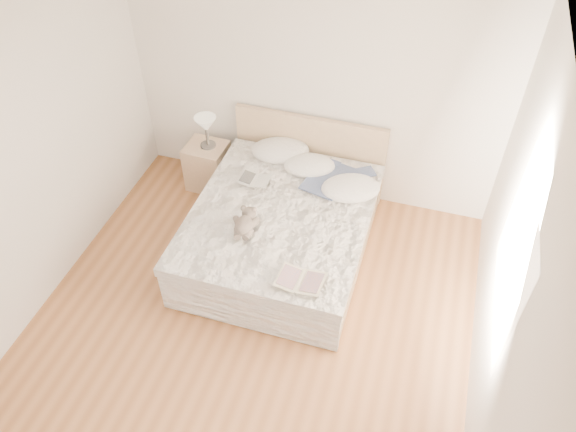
# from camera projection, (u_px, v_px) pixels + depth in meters

# --- Properties ---
(floor) EXTENTS (4.00, 4.50, 0.00)m
(floor) POSITION_uv_depth(u_px,v_px,m) (245.00, 338.00, 5.15)
(floor) COLOR brown
(floor) RESTS_ON ground
(ceiling) EXTENTS (4.00, 4.50, 0.00)m
(ceiling) POSITION_uv_depth(u_px,v_px,m) (220.00, 76.00, 3.28)
(ceiling) COLOR white
(ceiling) RESTS_ON ground
(wall_back) EXTENTS (4.00, 0.02, 2.70)m
(wall_back) POSITION_uv_depth(u_px,v_px,m) (313.00, 86.00, 5.76)
(wall_back) COLOR silver
(wall_back) RESTS_ON ground
(wall_left) EXTENTS (0.02, 4.50, 2.70)m
(wall_left) POSITION_uv_depth(u_px,v_px,m) (9.00, 185.00, 4.64)
(wall_left) COLOR silver
(wall_left) RESTS_ON ground
(wall_right) EXTENTS (0.02, 4.50, 2.70)m
(wall_right) POSITION_uv_depth(u_px,v_px,m) (511.00, 299.00, 3.79)
(wall_right) COLOR silver
(wall_right) RESTS_ON ground
(window) EXTENTS (0.02, 1.30, 1.10)m
(window) POSITION_uv_depth(u_px,v_px,m) (514.00, 257.00, 3.93)
(window) COLOR white
(window) RESTS_ON wall_right
(bed) EXTENTS (1.72, 2.14, 1.00)m
(bed) POSITION_uv_depth(u_px,v_px,m) (283.00, 227.00, 5.76)
(bed) COLOR tan
(bed) RESTS_ON floor
(nightstand) EXTENTS (0.46, 0.41, 0.56)m
(nightstand) POSITION_uv_depth(u_px,v_px,m) (208.00, 166.00, 6.52)
(nightstand) COLOR tan
(nightstand) RESTS_ON floor
(table_lamp) EXTENTS (0.31, 0.31, 0.38)m
(table_lamp) POSITION_uv_depth(u_px,v_px,m) (206.00, 126.00, 6.14)
(table_lamp) COLOR #47423E
(table_lamp) RESTS_ON nightstand
(pillow_left) EXTENTS (0.73, 0.60, 0.19)m
(pillow_left) POSITION_uv_depth(u_px,v_px,m) (280.00, 150.00, 6.14)
(pillow_left) COLOR white
(pillow_left) RESTS_ON bed
(pillow_middle) EXTENTS (0.63, 0.51, 0.16)m
(pillow_middle) POSITION_uv_depth(u_px,v_px,m) (309.00, 166.00, 5.95)
(pillow_middle) COLOR white
(pillow_middle) RESTS_ON bed
(pillow_right) EXTENTS (0.72, 0.63, 0.18)m
(pillow_right) POSITION_uv_depth(u_px,v_px,m) (351.00, 188.00, 5.69)
(pillow_right) COLOR white
(pillow_right) RESTS_ON bed
(blouse) EXTENTS (0.74, 0.77, 0.02)m
(blouse) POSITION_uv_depth(u_px,v_px,m) (328.00, 178.00, 5.81)
(blouse) COLOR #364366
(blouse) RESTS_ON bed
(photo_book) EXTENTS (0.33, 0.24, 0.02)m
(photo_book) POSITION_uv_depth(u_px,v_px,m) (255.00, 180.00, 5.80)
(photo_book) COLOR silver
(photo_book) RESTS_ON bed
(childrens_book) EXTENTS (0.44, 0.31, 0.03)m
(childrens_book) POSITION_uv_depth(u_px,v_px,m) (300.00, 281.00, 4.83)
(childrens_book) COLOR beige
(childrens_book) RESTS_ON bed
(teddy_bear) EXTENTS (0.27, 0.35, 0.17)m
(teddy_bear) POSITION_uv_depth(u_px,v_px,m) (244.00, 230.00, 5.24)
(teddy_bear) COLOR #6C5E55
(teddy_bear) RESTS_ON bed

